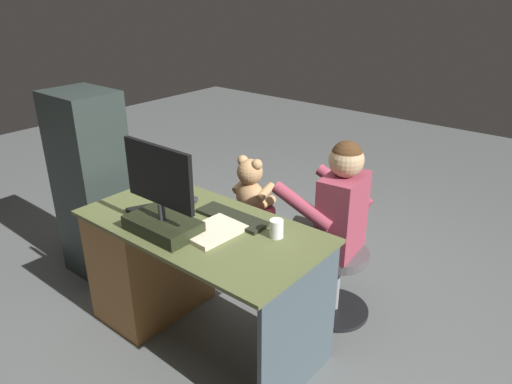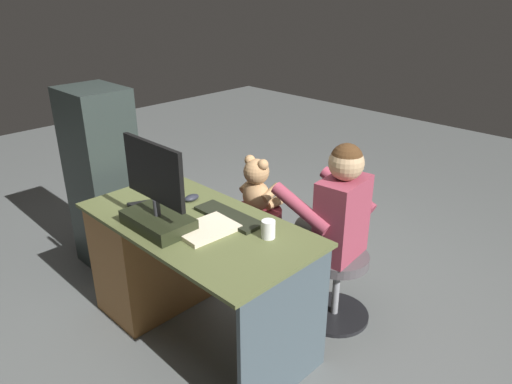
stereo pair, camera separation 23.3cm
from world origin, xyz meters
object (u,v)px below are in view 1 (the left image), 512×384
keyboard (232,217)px  desk (161,258)px  person (330,212)px  tv_remote (140,208)px  computer_mouse (191,200)px  teddy_bear (251,186)px  cup (276,228)px  visitor_chair (337,276)px  monitor (161,207)px  office_chair_teddy (250,235)px

keyboard → desk: bearing=18.9°
person → tv_remote: bearing=45.5°
computer_mouse → person: 0.81m
teddy_bear → person: person is taller
cup → visitor_chair: bearing=-98.2°
desk → monitor: 0.59m
cup → teddy_bear: teddy_bear is taller
desk → tv_remote: (0.03, 0.09, 0.36)m
tv_remote → teddy_bear: size_ratio=0.38×
keyboard → teddy_bear: (0.39, -0.62, -0.13)m
computer_mouse → cup: bearing=179.5°
person → keyboard: bearing=61.5°
desk → person: 1.04m
office_chair_teddy → teddy_bear: teddy_bear is taller
keyboard → computer_mouse: computer_mouse is taller
tv_remote → computer_mouse: bearing=-98.3°
person → office_chair_teddy: bearing=-6.2°
cup → computer_mouse: bearing=-0.5°
monitor → teddy_bear: (0.21, -0.95, -0.26)m
cup → person: person is taller
desk → tv_remote: tv_remote is taller
computer_mouse → monitor: bearing=113.3°
computer_mouse → teddy_bear: 0.64m
desk → visitor_chair: 1.08m
computer_mouse → teddy_bear: (0.07, -0.62, -0.13)m
office_chair_teddy → teddy_bear: (-0.00, -0.01, 0.38)m
desk → monitor: size_ratio=2.89×
tv_remote → office_chair_teddy: size_ratio=0.32×
tv_remote → visitor_chair: bearing=-113.3°
desk → teddy_bear: 0.81m
computer_mouse → visitor_chair: 1.00m
desk → cup: size_ratio=14.48×
computer_mouse → tv_remote: (0.16, 0.24, -0.01)m
tv_remote → teddy_bear: teddy_bear is taller
cup → desk: bearing=11.2°
office_chair_teddy → cup: bearing=138.2°
keyboard → tv_remote: bearing=27.2°
monitor → keyboard: 0.40m
monitor → person: 1.00m
keyboard → cup: bearing=179.0°
desk → teddy_bear: size_ratio=3.42×
tv_remote → visitor_chair: tv_remote is taller
person → monitor: bearing=61.7°
monitor → cup: 0.58m
monitor → person: (-0.46, -0.86, -0.22)m
cup → person: size_ratio=0.08×
monitor → tv_remote: bearing=-16.0°
tv_remote → keyboard: bearing=-128.2°
office_chair_teddy → visitor_chair: (-0.76, 0.08, 0.02)m
cup → tv_remote: bearing=17.1°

